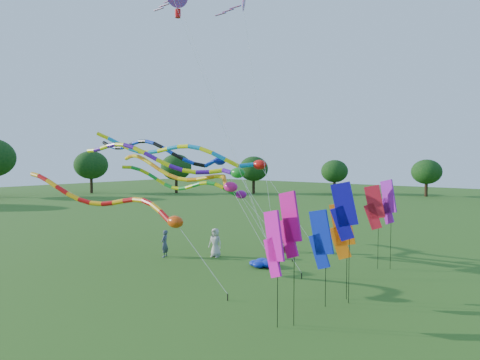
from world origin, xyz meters
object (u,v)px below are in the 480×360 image
Objects in this scene: person_a at (215,242)px; person_b at (165,244)px; blue_nylon_heap at (255,265)px; person_c at (287,238)px; tube_kite_orange at (187,174)px; tube_kite_red at (118,203)px.

person_a reaches higher than person_b.
person_c is at bearing 99.28° from blue_nylon_heap.
person_b is at bearing -167.59° from blue_nylon_heap.
blue_nylon_heap is 0.83× the size of person_a.
tube_kite_orange is at bearing 156.72° from person_b.
person_c is (-0.74, 4.51, 0.70)m from blue_nylon_heap.
person_c is at bearing 41.93° from tube_kite_orange.
blue_nylon_heap is at bearing 170.70° from person_c.
person_a is at bearing 73.03° from tube_kite_red.
tube_kite_red is 7.84× the size of person_b.
tube_kite_orange reaches higher than blue_nylon_heap.
blue_nylon_heap is (5.93, -0.62, -4.84)m from tube_kite_orange.
tube_kite_red is at bearing -7.12° from person_b.
tube_kite_orange is 7.99× the size of person_a.
person_a is 1.06× the size of person_b.
person_c is at bearing 114.43° from person_b.
person_c is (5.18, 5.81, 0.08)m from person_b.
tube_kite_orange is 7.69m from person_c.
blue_nylon_heap is at bearing -0.85° from tube_kite_orange.
person_a is (2.42, 0.06, -4.17)m from tube_kite_orange.
person_c reaches higher than blue_nylon_heap.
blue_nylon_heap is 0.88× the size of person_b.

